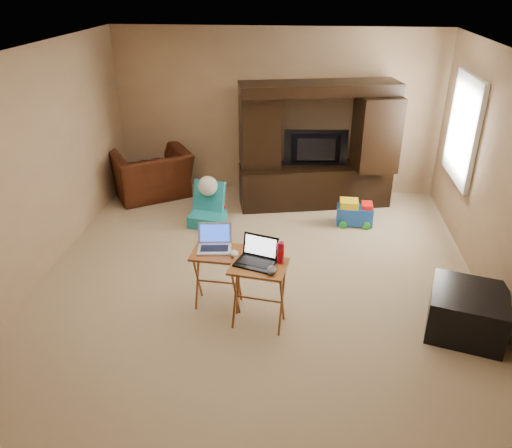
# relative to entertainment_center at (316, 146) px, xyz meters

# --- Properties ---
(floor) EXTENTS (5.50, 5.50, 0.00)m
(floor) POSITION_rel_entertainment_center_xyz_m (-0.64, -2.18, -0.91)
(floor) COLOR tan
(floor) RESTS_ON ground
(ceiling) EXTENTS (5.50, 5.50, 0.00)m
(ceiling) POSITION_rel_entertainment_center_xyz_m (-0.64, -2.18, 1.59)
(ceiling) COLOR silver
(ceiling) RESTS_ON ground
(wall_back) EXTENTS (5.00, 0.00, 5.00)m
(wall_back) POSITION_rel_entertainment_center_xyz_m (-0.64, 0.57, 0.34)
(wall_back) COLOR tan
(wall_back) RESTS_ON ground
(wall_front) EXTENTS (5.00, 0.00, 5.00)m
(wall_front) POSITION_rel_entertainment_center_xyz_m (-0.64, -4.93, 0.34)
(wall_front) COLOR tan
(wall_front) RESTS_ON ground
(wall_left) EXTENTS (0.00, 5.50, 5.50)m
(wall_left) POSITION_rel_entertainment_center_xyz_m (-3.14, -2.18, 0.34)
(wall_left) COLOR tan
(wall_left) RESTS_ON ground
(wall_right) EXTENTS (0.00, 5.50, 5.50)m
(wall_right) POSITION_rel_entertainment_center_xyz_m (1.86, -2.18, 0.34)
(wall_right) COLOR tan
(wall_right) RESTS_ON ground
(window_pane) EXTENTS (0.00, 1.20, 1.20)m
(window_pane) POSITION_rel_entertainment_center_xyz_m (1.84, -0.63, 0.49)
(window_pane) COLOR white
(window_pane) RESTS_ON ground
(window_frame) EXTENTS (0.06, 1.14, 1.34)m
(window_frame) POSITION_rel_entertainment_center_xyz_m (1.82, -0.63, 0.49)
(window_frame) COLOR white
(window_frame) RESTS_ON ground
(entertainment_center) EXTENTS (2.30, 1.03, 1.83)m
(entertainment_center) POSITION_rel_entertainment_center_xyz_m (0.00, 0.00, 0.00)
(entertainment_center) COLOR black
(entertainment_center) RESTS_ON floor
(television) EXTENTS (0.94, 0.21, 0.53)m
(television) POSITION_rel_entertainment_center_xyz_m (0.00, -0.04, -0.04)
(television) COLOR black
(television) RESTS_ON entertainment_center
(recliner) EXTENTS (1.49, 1.44, 0.73)m
(recliner) POSITION_rel_entertainment_center_xyz_m (-2.54, 0.05, -0.55)
(recliner) COLOR #4A2210
(recliner) RESTS_ON floor
(child_rocker) EXTENTS (0.53, 0.58, 0.59)m
(child_rocker) POSITION_rel_entertainment_center_xyz_m (-1.48, -0.87, -0.62)
(child_rocker) COLOR teal
(child_rocker) RESTS_ON floor
(plush_toy) EXTENTS (0.34, 0.28, 0.38)m
(plush_toy) POSITION_rel_entertainment_center_xyz_m (-1.44, -0.52, -0.73)
(plush_toy) COLOR red
(plush_toy) RESTS_ON floor
(push_toy) EXTENTS (0.50, 0.36, 0.37)m
(push_toy) POSITION_rel_entertainment_center_xyz_m (0.57, -0.66, -0.73)
(push_toy) COLOR blue
(push_toy) RESTS_ON floor
(ottoman) EXTENTS (0.86, 0.86, 0.45)m
(ottoman) POSITION_rel_entertainment_center_xyz_m (1.49, -2.92, -0.69)
(ottoman) COLOR black
(ottoman) RESTS_ON floor
(tray_table_left) EXTENTS (0.52, 0.43, 0.65)m
(tray_table_left) POSITION_rel_entertainment_center_xyz_m (-1.00, -2.74, -0.59)
(tray_table_left) COLOR #9A5825
(tray_table_left) RESTS_ON floor
(tray_table_right) EXTENTS (0.58, 0.49, 0.69)m
(tray_table_right) POSITION_rel_entertainment_center_xyz_m (-0.54, -3.02, -0.57)
(tray_table_right) COLOR #985F24
(tray_table_right) RESTS_ON floor
(laptop_left) EXTENTS (0.37, 0.32, 0.24)m
(laptop_left) POSITION_rel_entertainment_center_xyz_m (-1.03, -2.71, -0.14)
(laptop_left) COLOR #B2B2B6
(laptop_left) RESTS_ON tray_table_left
(laptop_right) EXTENTS (0.43, 0.39, 0.24)m
(laptop_right) POSITION_rel_entertainment_center_xyz_m (-0.58, -3.00, -0.11)
(laptop_right) COLOR black
(laptop_right) RESTS_ON tray_table_right
(mouse_left) EXTENTS (0.13, 0.15, 0.05)m
(mouse_left) POSITION_rel_entertainment_center_xyz_m (-0.81, -2.81, -0.24)
(mouse_left) COLOR silver
(mouse_left) RESTS_ON tray_table_left
(mouse_right) EXTENTS (0.10, 0.15, 0.06)m
(mouse_right) POSITION_rel_entertainment_center_xyz_m (-0.41, -3.14, -0.20)
(mouse_right) COLOR #424247
(mouse_right) RESTS_ON tray_table_right
(water_bottle) EXTENTS (0.07, 0.07, 0.21)m
(water_bottle) POSITION_rel_entertainment_center_xyz_m (-0.34, -2.94, -0.12)
(water_bottle) COLOR red
(water_bottle) RESTS_ON tray_table_right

